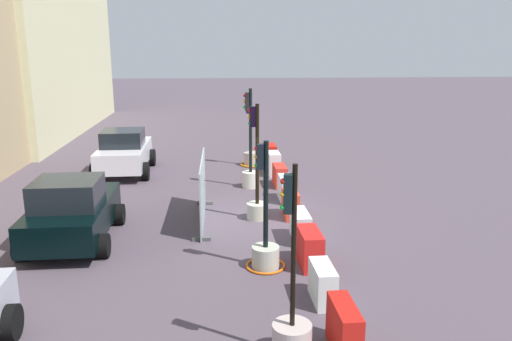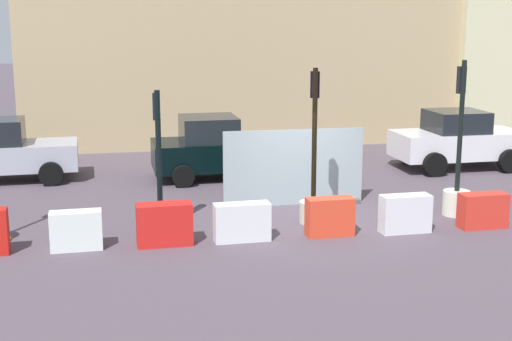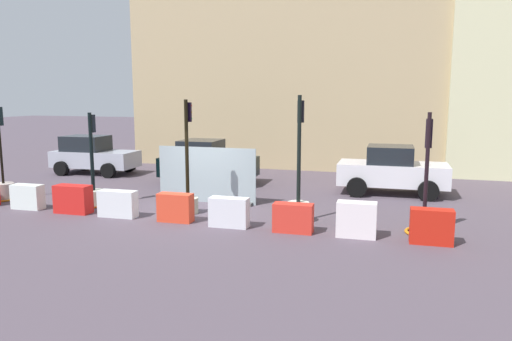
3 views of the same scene
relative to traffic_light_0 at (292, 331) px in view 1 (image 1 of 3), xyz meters
The scene contains 18 objects.
ground_plane 6.98m from the traffic_light_0, ahead, with size 120.00×120.00×0.00m, color #50444F.
traffic_light_0 is the anchor object (origin of this frame).
traffic_light_1 3.54m from the traffic_light_0, ahead, with size 0.94×0.94×3.04m.
traffic_light_2 6.95m from the traffic_light_0, ahead, with size 0.63×0.63×3.46m.
traffic_light_3 10.39m from the traffic_light_0, ahead, with size 0.62×0.62×3.59m.
traffic_light_4 13.78m from the traffic_light_0, ahead, with size 0.95×0.95×3.16m.
construction_barrier_0 0.89m from the traffic_light_0, 90.43° to the right, with size 1.11×0.41×0.91m.
construction_barrier_1 2.03m from the traffic_light_0, 25.78° to the right, with size 1.03×0.44×0.78m.
construction_barrier_2 3.68m from the traffic_light_0, 14.25° to the right, with size 1.13×0.52×0.86m.
construction_barrier_3 5.23m from the traffic_light_0, 10.18° to the right, with size 1.17×0.44×0.79m.
construction_barrier_4 7.09m from the traffic_light_0, ahead, with size 1.01×0.44×0.82m.
construction_barrier_5 8.74m from the traffic_light_0, ahead, with size 1.09×0.45×0.82m.
construction_barrier_6 10.53m from the traffic_light_0, ahead, with size 1.06×0.47×0.77m.
construction_barrier_7 12.16m from the traffic_light_0, ahead, with size 1.01×0.50×0.91m.
construction_barrier_8 13.95m from the traffic_light_0, ahead, with size 1.02×0.46×0.86m.
car_white_van 13.78m from the traffic_light_0, 21.63° to the left, with size 3.93×2.25×1.77m.
car_black_sedan 7.48m from the traffic_light_0, 43.09° to the left, with size 3.90×2.32×1.78m.
site_fence_panel 7.10m from the traffic_light_0, 14.07° to the left, with size 3.48×0.50×1.87m.
Camera 1 is at (-14.62, 0.96, 5.20)m, focal length 36.07 mm.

